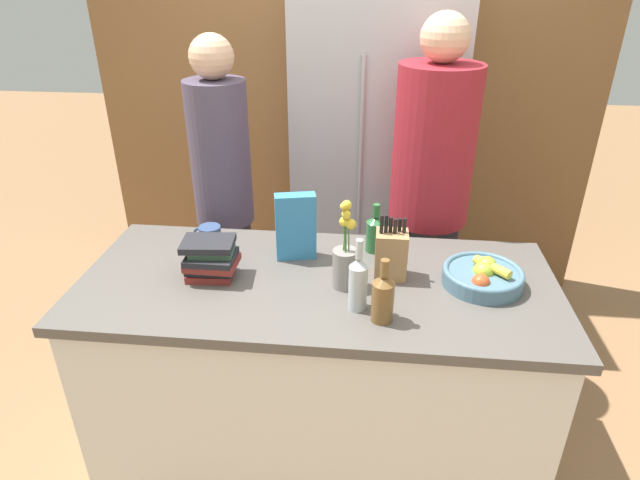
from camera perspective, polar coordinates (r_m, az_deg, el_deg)
ground_plane at (r=2.61m, az=-0.24°, el=-21.03°), size 14.00×14.00×0.00m
kitchen_island at (r=2.30m, az=-0.26°, el=-13.67°), size 1.81×0.79×0.88m
back_wall_wood at (r=3.35m, az=2.70°, el=16.17°), size 3.01×0.12×2.60m
refrigerator at (r=3.09m, az=5.68°, el=8.45°), size 0.87×0.63×1.91m
fruit_bowl at (r=2.08m, az=17.00°, el=-3.62°), size 0.30×0.30×0.10m
knife_block at (r=2.03m, az=7.58°, el=-1.47°), size 0.12×0.10×0.26m
flower_vase at (r=1.95m, az=2.70°, el=-2.29°), size 0.09×0.09×0.34m
cereal_box at (r=2.13m, az=-2.61°, el=1.43°), size 0.17×0.09×0.27m
coffee_mug at (r=2.30m, az=-11.68°, el=0.38°), size 0.13×0.09×0.09m
book_stack at (r=2.06m, az=-11.58°, el=-2.00°), size 0.21×0.17×0.15m
bottle_oil at (r=1.78m, az=6.72°, el=-6.04°), size 0.08×0.08×0.23m
bottle_vinegar at (r=2.21m, az=5.91°, el=0.79°), size 0.08×0.08×0.21m
bottle_wine at (r=1.83m, az=4.07°, el=-4.50°), size 0.06×0.06×0.27m
person_at_sink at (r=2.65m, az=-10.27°, el=5.22°), size 0.28×0.28×1.69m
person_in_blue at (r=2.57m, az=11.61°, el=5.19°), size 0.37×0.37×1.79m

